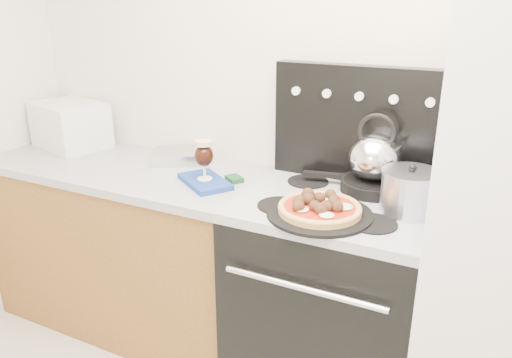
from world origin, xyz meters
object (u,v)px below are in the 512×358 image
Objects in this scene: toaster_oven at (71,125)px; stock_pot at (410,193)px; tea_kettle at (375,153)px; stove_body at (331,304)px; pizza_pan at (319,214)px; pizza at (320,207)px; beer_glass at (204,160)px; skillet at (372,186)px; oven_mitt at (205,182)px; base_cabinet at (133,249)px.

stock_pot is at bearing 11.84° from toaster_oven.
toaster_oven is 1.64× the size of tea_kettle.
stove_body is 4.15× the size of stock_pot.
pizza_pan is 0.03m from pizza.
pizza_pan is (-0.02, -0.16, 0.49)m from stove_body.
beer_glass is 0.73m from skillet.
toaster_oven reaches higher than oven_mitt.
skillet is (0.11, 0.33, -0.01)m from pizza.
base_cabinet is 0.70m from oven_mitt.
oven_mitt is at bearing -164.18° from skillet.
pizza is at bearing 4.70° from toaster_oven.
oven_mitt reaches higher than stove_body.
base_cabinet is 1.32m from skillet.
toaster_oven reaches higher than pizza_pan.
stove_body is at bearing 84.38° from pizza_pan.
tea_kettle reaches higher than skillet.
pizza is (1.09, -0.19, 0.52)m from base_cabinet.
beer_glass is (0.97, -0.18, -0.01)m from toaster_oven.
stove_body is at bearing 2.67° from oven_mitt.
stove_body is 4.86× the size of beer_glass.
tea_kettle is at bearing 71.11° from pizza.
toaster_oven reaches higher than stove_body.
base_cabinet is 1.38m from tea_kettle.
base_cabinet is 3.67× the size of pizza_pan.
stock_pot reaches higher than pizza.
skillet is at bearing 15.82° from oven_mitt.
beer_glass is 0.61m from pizza_pan.
pizza_pan is 1.49× the size of skillet.
pizza_pan is 1.87× the size of stock_pot.
toaster_oven is 1.67m from skillet.
stock_pot is (0.17, -0.15, -0.09)m from tea_kettle.
pizza_pan is at bearing -108.89° from skillet.
toaster_oven reaches higher than stock_pot.
stove_body is 0.62m from stock_pot.
beer_glass reaches higher than oven_mitt.
toaster_oven is 1.46× the size of skillet.
beer_glass is 0.73m from tea_kettle.
skillet is 0.14m from tea_kettle.
stock_pot reaches higher than oven_mitt.
beer_glass reaches higher than stock_pot.
stove_body is at bearing -105.99° from tea_kettle.
skillet is at bearing 16.65° from toaster_oven.
pizza reaches higher than skillet.
stove_body is at bearing 2.67° from beer_glass.
pizza is (0.00, 0.00, 0.03)m from pizza_pan.
beer_glass is (0.00, 0.00, 0.10)m from oven_mitt.
beer_glass reaches higher than stove_body.
skillet is (1.20, 0.14, 0.51)m from base_cabinet.
beer_glass is at bearing 5.64° from toaster_oven.
base_cabinet is 5.45× the size of skillet.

